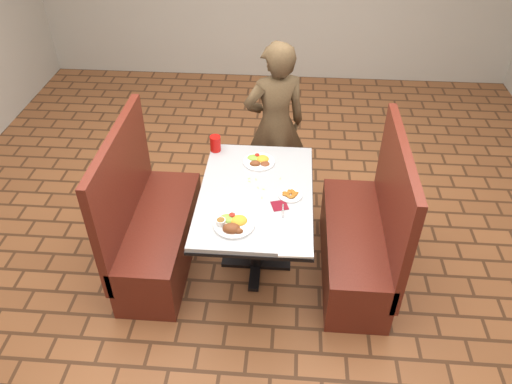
# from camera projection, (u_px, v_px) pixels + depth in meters

# --- Properties ---
(room) EXTENTS (7.00, 7.04, 2.82)m
(room) POSITION_uv_depth(u_px,v_px,m) (256.00, 31.00, 2.82)
(room) COLOR #975831
(room) RESTS_ON ground
(dining_table) EXTENTS (0.81, 1.21, 0.75)m
(dining_table) POSITION_uv_depth(u_px,v_px,m) (256.00, 202.00, 3.60)
(dining_table) COLOR #ABAEB0
(dining_table) RESTS_ON ground
(booth_bench_left) EXTENTS (0.47, 1.20, 1.17)m
(booth_bench_left) POSITION_uv_depth(u_px,v_px,m) (153.00, 230.00, 3.85)
(booth_bench_left) COLOR maroon
(booth_bench_left) RESTS_ON ground
(booth_bench_right) EXTENTS (0.47, 1.20, 1.17)m
(booth_bench_right) POSITION_uv_depth(u_px,v_px,m) (362.00, 241.00, 3.75)
(booth_bench_right) COLOR maroon
(booth_bench_right) RESTS_ON ground
(diner_person) EXTENTS (0.63, 0.52, 1.49)m
(diner_person) POSITION_uv_depth(u_px,v_px,m) (275.00, 125.00, 4.27)
(diner_person) COLOR brown
(diner_person) RESTS_ON ground
(near_dinner_plate) EXTENTS (0.27, 0.27, 0.08)m
(near_dinner_plate) POSITION_uv_depth(u_px,v_px,m) (233.00, 223.00, 3.24)
(near_dinner_plate) COLOR white
(near_dinner_plate) RESTS_ON dining_table
(far_dinner_plate) EXTENTS (0.24, 0.24, 0.06)m
(far_dinner_plate) POSITION_uv_depth(u_px,v_px,m) (259.00, 160.00, 3.81)
(far_dinner_plate) COLOR white
(far_dinner_plate) RESTS_ON dining_table
(plantain_plate) EXTENTS (0.17, 0.17, 0.03)m
(plantain_plate) POSITION_uv_depth(u_px,v_px,m) (290.00, 195.00, 3.50)
(plantain_plate) COLOR white
(plantain_plate) RESTS_ON dining_table
(maroon_napkin) EXTENTS (0.13, 0.13, 0.00)m
(maroon_napkin) POSITION_uv_depth(u_px,v_px,m) (280.00, 206.00, 3.42)
(maroon_napkin) COLOR maroon
(maroon_napkin) RESTS_ON dining_table
(spoon_utensil) EXTENTS (0.01, 0.14, 0.00)m
(spoon_utensil) POSITION_uv_depth(u_px,v_px,m) (283.00, 210.00, 3.37)
(spoon_utensil) COLOR silver
(spoon_utensil) RESTS_ON dining_table
(red_tumbler) EXTENTS (0.08, 0.08, 0.13)m
(red_tumbler) POSITION_uv_depth(u_px,v_px,m) (215.00, 143.00, 3.92)
(red_tumbler) COLOR red
(red_tumbler) RESTS_ON dining_table
(paper_napkin) EXTENTS (0.22, 0.17, 0.01)m
(paper_napkin) POSITION_uv_depth(u_px,v_px,m) (296.00, 248.00, 3.09)
(paper_napkin) COLOR white
(paper_napkin) RESTS_ON dining_table
(knife_utensil) EXTENTS (0.06, 0.18, 0.00)m
(knife_utensil) POSITION_uv_depth(u_px,v_px,m) (234.00, 225.00, 3.25)
(knife_utensil) COLOR silver
(knife_utensil) RESTS_ON dining_table
(fork_utensil) EXTENTS (0.08, 0.14, 0.00)m
(fork_utensil) POSITION_uv_depth(u_px,v_px,m) (241.00, 223.00, 3.27)
(fork_utensil) COLOR silver
(fork_utensil) RESTS_ON dining_table
(lettuce_shreds) EXTENTS (0.28, 0.32, 0.00)m
(lettuce_shreds) POSITION_uv_depth(u_px,v_px,m) (262.00, 187.00, 3.58)
(lettuce_shreds) COLOR #8EBE4C
(lettuce_shreds) RESTS_ON dining_table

